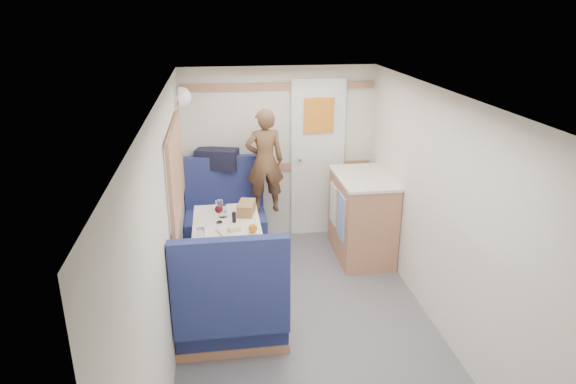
{
  "coord_description": "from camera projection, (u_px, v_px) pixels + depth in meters",
  "views": [
    {
      "loc": [
        -0.69,
        -3.43,
        2.62
      ],
      "look_at": [
        -0.08,
        0.9,
        1.02
      ],
      "focal_mm": 32.0,
      "sensor_mm": 36.0,
      "label": 1
    }
  ],
  "objects": [
    {
      "name": "oak_trim_high",
      "position": [
        279.0,
        86.0,
        5.64
      ],
      "size": [
        2.15,
        0.02,
        0.08
      ],
      "primitive_type": "cube",
      "color": "#AA6C4C",
      "rests_on": "wall_back"
    },
    {
      "name": "person",
      "position": [
        265.0,
        161.0,
        5.56
      ],
      "size": [
        0.44,
        0.31,
        1.15
      ],
      "primitive_type": "imported",
      "rotation": [
        0.0,
        0.0,
        3.22
      ],
      "color": "brown",
      "rests_on": "bench_far"
    },
    {
      "name": "rear_door",
      "position": [
        318.0,
        156.0,
        5.97
      ],
      "size": [
        0.62,
        0.12,
        1.86
      ],
      "color": "white",
      "rests_on": "wall_back"
    },
    {
      "name": "pepper_grinder",
      "position": [
        234.0,
        217.0,
        4.76
      ],
      "size": [
        0.04,
        0.04,
        0.1
      ],
      "primitive_type": "cylinder",
      "color": "black",
      "rests_on": "dinette_table"
    },
    {
      "name": "beer_glass",
      "position": [
        240.0,
        210.0,
        4.93
      ],
      "size": [
        0.06,
        0.06,
        0.1
      ],
      "primitive_type": "cylinder",
      "color": "#944D15",
      "rests_on": "dinette_table"
    },
    {
      "name": "tumbler_left",
      "position": [
        201.0,
        235.0,
        4.38
      ],
      "size": [
        0.07,
        0.07,
        0.11
      ],
      "primitive_type": "cylinder",
      "color": "white",
      "rests_on": "dinette_table"
    },
    {
      "name": "side_window",
      "position": [
        175.0,
        170.0,
        4.54
      ],
      "size": [
        0.04,
        1.3,
        0.72
      ],
      "primitive_type": "cube",
      "color": "#98A68D",
      "rests_on": "wall_left"
    },
    {
      "name": "floor",
      "position": [
        314.0,
        347.0,
        4.18
      ],
      "size": [
        4.5,
        4.5,
        0.0
      ],
      "primitive_type": "plane",
      "color": "#515156",
      "rests_on": "ground"
    },
    {
      "name": "tumbler_mid",
      "position": [
        219.0,
        206.0,
        5.01
      ],
      "size": [
        0.07,
        0.07,
        0.12
      ],
      "primitive_type": "cylinder",
      "color": "white",
      "rests_on": "dinette_table"
    },
    {
      "name": "galley_counter",
      "position": [
        362.0,
        216.0,
        5.57
      ],
      "size": [
        0.57,
        0.92,
        0.92
      ],
      "color": "#AA6C4C",
      "rests_on": "floor"
    },
    {
      "name": "tumbler_right",
      "position": [
        223.0,
        211.0,
        4.87
      ],
      "size": [
        0.07,
        0.07,
        0.12
      ],
      "primitive_type": "cylinder",
      "color": "white",
      "rests_on": "dinette_table"
    },
    {
      "name": "ledge",
      "position": [
        223.0,
        170.0,
        5.76
      ],
      "size": [
        0.9,
        0.14,
        0.04
      ],
      "primitive_type": "cube",
      "color": "#AA6C4C",
      "rests_on": "bench_far"
    },
    {
      "name": "bench_near",
      "position": [
        232.0,
        312.0,
        4.12
      ],
      "size": [
        0.9,
        0.59,
        1.05
      ],
      "color": "navy",
      "rests_on": "floor"
    },
    {
      "name": "tray",
      "position": [
        237.0,
        234.0,
        4.51
      ],
      "size": [
        0.38,
        0.43,
        0.02
      ],
      "primitive_type": "cube",
      "rotation": [
        0.0,
        0.0,
        0.36
      ],
      "color": "silver",
      "rests_on": "dinette_table"
    },
    {
      "name": "bench_far",
      "position": [
        226.0,
        226.0,
        5.73
      ],
      "size": [
        0.9,
        0.59,
        1.05
      ],
      "color": "navy",
      "rests_on": "floor"
    },
    {
      "name": "oak_trim_low",
      "position": [
        279.0,
        167.0,
        5.96
      ],
      "size": [
        2.15,
        0.02,
        0.08
      ],
      "primitive_type": "cube",
      "color": "#AA6C4C",
      "rests_on": "wall_back"
    },
    {
      "name": "dinette_table",
      "position": [
        227.0,
        237.0,
        4.83
      ],
      "size": [
        0.62,
        0.92,
        0.72
      ],
      "color": "white",
      "rests_on": "floor"
    },
    {
      "name": "bread_loaf",
      "position": [
        246.0,
        208.0,
        4.96
      ],
      "size": [
        0.2,
        0.29,
        0.11
      ],
      "primitive_type": "cube",
      "rotation": [
        0.0,
        0.0,
        -0.23
      ],
      "color": "brown",
      "rests_on": "dinette_table"
    },
    {
      "name": "wine_glass",
      "position": [
        219.0,
        210.0,
        4.72
      ],
      "size": [
        0.08,
        0.08,
        0.17
      ],
      "color": "white",
      "rests_on": "dinette_table"
    },
    {
      "name": "orange_fruit",
      "position": [
        253.0,
        228.0,
        4.5
      ],
      "size": [
        0.08,
        0.08,
        0.08
      ],
      "primitive_type": "sphere",
      "color": "#DD5809",
      "rests_on": "tray"
    },
    {
      "name": "wall_left",
      "position": [
        166.0,
        244.0,
        3.69
      ],
      "size": [
        0.02,
        4.5,
        2.0
      ],
      "primitive_type": "cube",
      "color": "silver",
      "rests_on": "floor"
    },
    {
      "name": "duffel_bag",
      "position": [
        217.0,
        159.0,
        5.71
      ],
      "size": [
        0.51,
        0.35,
        0.22
      ],
      "primitive_type": "cube",
      "rotation": [
        0.0,
        0.0,
        -0.29
      ],
      "color": "black",
      "rests_on": "ledge"
    },
    {
      "name": "wall_right",
      "position": [
        455.0,
        227.0,
        3.98
      ],
      "size": [
        0.02,
        4.5,
        2.0
      ],
      "primitive_type": "cube",
      "color": "silver",
      "rests_on": "floor"
    },
    {
      "name": "cheese_block",
      "position": [
        234.0,
        229.0,
        4.54
      ],
      "size": [
        0.12,
        0.09,
        0.04
      ],
      "primitive_type": "cube",
      "rotation": [
        0.0,
        0.0,
        0.29
      ],
      "color": "#ECE588",
      "rests_on": "tray"
    },
    {
      "name": "dome_light",
      "position": [
        181.0,
        97.0,
        5.16
      ],
      "size": [
        0.2,
        0.2,
        0.2
      ],
      "primitive_type": "sphere",
      "color": "white",
      "rests_on": "wall_left"
    },
    {
      "name": "wall_back",
      "position": [
        279.0,
        154.0,
        5.93
      ],
      "size": [
        2.2,
        0.02,
        2.0
      ],
      "primitive_type": "cube",
      "color": "silver",
      "rests_on": "floor"
    },
    {
      "name": "ceiling",
      "position": [
        319.0,
        102.0,
        3.49
      ],
      "size": [
        4.5,
        4.5,
        0.0
      ],
      "primitive_type": "plane",
      "rotation": [
        3.14,
        0.0,
        0.0
      ],
      "color": "silver",
      "rests_on": "wall_back"
    }
  ]
}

